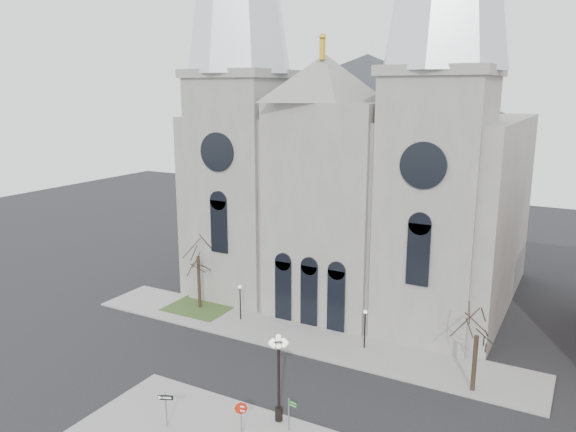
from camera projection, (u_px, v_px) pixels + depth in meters
The scene contains 12 objects.
ground at pixel (221, 397), 38.50m from camera, with size 160.00×160.00×0.00m, color black.
sidewalk_far at pixel (296, 335), 47.88m from camera, with size 40.00×6.00×0.14m, color gray.
grass_patch at pixel (200, 308), 53.90m from camera, with size 6.00×5.00×0.18m, color #304F21.
cathedral at pixel (354, 112), 53.93m from camera, with size 33.00×26.66×54.00m.
tree_left at pixel (198, 253), 52.68m from camera, with size 3.20×3.20×7.50m.
tree_right at pixel (477, 332), 38.16m from camera, with size 3.20×3.20×6.00m.
ped_lamp_left at pixel (240, 296), 50.62m from camera, with size 0.32×0.32×3.26m.
ped_lamp_right at pixel (365, 322), 44.99m from camera, with size 0.32×0.32×3.26m.
stop_sign at pixel (241, 412), 33.29m from camera, with size 0.89×0.18×2.48m.
globe_lamp at pixel (279, 367), 34.71m from camera, with size 1.52×1.52×5.87m.
one_way_sign at pixel (166, 404), 34.62m from camera, with size 0.90×0.45×2.22m.
street_name_sign at pixel (290, 412), 34.16m from camera, with size 0.69×0.16×2.16m.
Camera 1 is at (20.78, -28.27, 20.65)m, focal length 35.00 mm.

